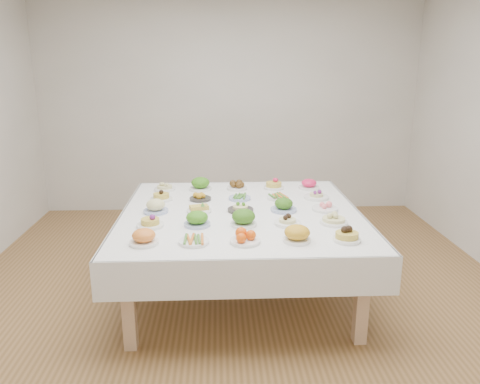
{
  "coord_description": "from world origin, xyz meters",
  "views": [
    {
      "loc": [
        -0.15,
        -3.77,
        1.98
      ],
      "look_at": [
        0.03,
        0.18,
        0.88
      ],
      "focal_mm": 35.0,
      "sensor_mm": 36.0,
      "label": 1
    }
  ],
  "objects_px": {
    "display_table": "(241,219)",
    "dish_12": "(240,206)",
    "dish_0": "(144,237)",
    "dish_24": "(309,184)"
  },
  "relations": [
    {
      "from": "display_table",
      "to": "dish_24",
      "type": "bearing_deg",
      "value": 44.47
    },
    {
      "from": "dish_24",
      "to": "display_table",
      "type": "bearing_deg",
      "value": -135.53
    },
    {
      "from": "display_table",
      "to": "dish_0",
      "type": "bearing_deg",
      "value": -135.03
    },
    {
      "from": "dish_12",
      "to": "dish_24",
      "type": "distance_m",
      "value": 1.01
    },
    {
      "from": "display_table",
      "to": "dish_12",
      "type": "bearing_deg",
      "value": 131.91
    },
    {
      "from": "display_table",
      "to": "dish_12",
      "type": "xyz_separation_m",
      "value": [
        -0.0,
        0.0,
        0.11
      ]
    },
    {
      "from": "dish_0",
      "to": "dish_12",
      "type": "height_order",
      "value": "dish_0"
    },
    {
      "from": "dish_0",
      "to": "dish_12",
      "type": "bearing_deg",
      "value": 45.22
    },
    {
      "from": "dish_0",
      "to": "dish_12",
      "type": "relative_size",
      "value": 0.94
    },
    {
      "from": "display_table",
      "to": "dish_0",
      "type": "xyz_separation_m",
      "value": [
        -0.71,
        -0.71,
        0.13
      ]
    }
  ]
}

